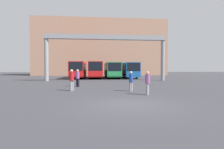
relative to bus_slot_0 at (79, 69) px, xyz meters
The scene contains 11 objects.
ground_plane 27.24m from the bus_slot_0, 79.40° to the right, with size 200.00×200.00×0.00m, color #38383D.
building_backdrop 21.25m from the bus_slot_0, 75.75° to the left, with size 38.36×12.00×16.19m.
overhead_gantry 10.71m from the bus_slot_0, 60.15° to the right, with size 18.27×0.80×6.94m.
bus_slot_0 is the anchor object (origin of this frame).
bus_slot_1 3.33m from the bus_slot_0, ahead, with size 2.59×10.68×3.14m.
bus_slot_2 6.67m from the bus_slot_0, ahead, with size 2.60×10.68×3.01m.
bus_slot_3 10.00m from the bus_slot_0, ahead, with size 2.59×10.51×3.00m.
pedestrian_mid_left 24.54m from the bus_slot_0, 73.69° to the right, with size 0.34×0.34×1.62m.
pedestrian_far_center 17.60m from the bus_slot_0, 84.93° to the right, with size 0.36×0.36×1.74m.
pedestrian_near_left 22.36m from the bus_slot_0, 74.01° to the right, with size 0.33×0.33×1.60m.
pedestrian_near_right 20.83m from the bus_slot_0, 86.14° to the right, with size 0.36×0.36×1.75m.
Camera 1 is at (-1.68, -8.48, 1.77)m, focal length 28.00 mm.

